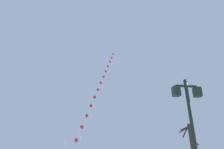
# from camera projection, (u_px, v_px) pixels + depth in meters

# --- Properties ---
(twin_lantern_lamp_post) EXTENTS (1.20, 0.28, 4.63)m
(twin_lantern_lamp_post) POSITION_uv_depth(u_px,v_px,m) (190.00, 113.00, 7.80)
(twin_lantern_lamp_post) COLOR #1E2D23
(twin_lantern_lamp_post) RESTS_ON ground_plane
(kite_train) EXTENTS (6.20, 14.99, 20.16)m
(kite_train) POSITION_uv_depth(u_px,v_px,m) (99.00, 86.00, 27.29)
(kite_train) COLOR brown
(kite_train) RESTS_ON ground_plane
(bare_tree) EXTENTS (1.68, 1.13, 4.18)m
(bare_tree) POSITION_uv_depth(u_px,v_px,m) (192.00, 149.00, 15.28)
(bare_tree) COLOR #423323
(bare_tree) RESTS_ON ground_plane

